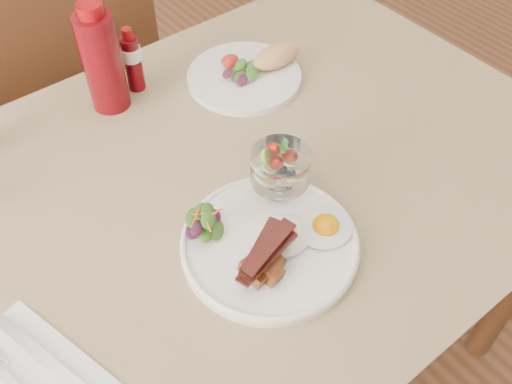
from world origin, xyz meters
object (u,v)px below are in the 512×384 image
object	(u,v)px
fruit_cup	(280,167)
ketchup_bottle	(102,61)
second_plate	(252,71)
hot_sauce_bottle	(132,60)
table	(217,220)
main_plate	(270,245)
chair_far	(73,99)

from	to	relation	value
fruit_cup	ketchup_bottle	distance (m)	0.41
second_plate	ketchup_bottle	size ratio (longest dim) A/B	1.16
hot_sauce_bottle	table	bearing A→B (deg)	-96.60
table	second_plate	size ratio (longest dim) A/B	5.24
main_plate	table	bearing A→B (deg)	87.99
chair_far	ketchup_bottle	xyz separation A→B (m)	(-0.03, -0.35, 0.33)
hot_sauce_bottle	second_plate	bearing A→B (deg)	-30.00
table	hot_sauce_bottle	distance (m)	0.36
chair_far	fruit_cup	distance (m)	0.81
table	hot_sauce_bottle	bearing A→B (deg)	83.40
chair_far	table	bearing A→B (deg)	-90.00
table	main_plate	world-z (taller)	main_plate
chair_far	ketchup_bottle	world-z (taller)	ketchup_bottle
main_plate	ketchup_bottle	world-z (taller)	ketchup_bottle
chair_far	main_plate	bearing A→B (deg)	-90.38
table	hot_sauce_bottle	world-z (taller)	hot_sauce_bottle
table	fruit_cup	size ratio (longest dim) A/B	13.39
main_plate	second_plate	bearing A→B (deg)	55.66
fruit_cup	main_plate	bearing A→B (deg)	-137.41
second_plate	hot_sauce_bottle	xyz separation A→B (m)	(-0.20, 0.12, 0.05)
table	main_plate	size ratio (longest dim) A/B	4.75
chair_far	hot_sauce_bottle	xyz separation A→B (m)	(0.04, -0.34, 0.29)
main_plate	second_plate	size ratio (longest dim) A/B	1.10
hot_sauce_bottle	chair_far	bearing A→B (deg)	96.31
fruit_cup	ketchup_bottle	size ratio (longest dim) A/B	0.46
fruit_cup	hot_sauce_bottle	xyz separation A→B (m)	(-0.04, 0.41, -0.00)
chair_far	main_plate	xyz separation A→B (m)	(-0.01, -0.82, 0.24)
second_plate	chair_far	bearing A→B (deg)	117.89
table	ketchup_bottle	size ratio (longest dim) A/B	6.10
main_plate	second_plate	distance (m)	0.44
fruit_cup	hot_sauce_bottle	size ratio (longest dim) A/B	0.73
fruit_cup	ketchup_bottle	world-z (taller)	ketchup_bottle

